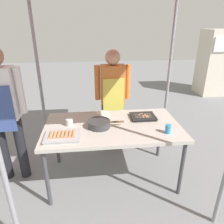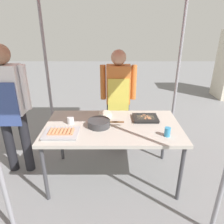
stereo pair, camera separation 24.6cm
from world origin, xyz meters
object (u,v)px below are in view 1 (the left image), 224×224
condiment_bowl (103,115)px  drink_cup_by_wok (168,129)px  tray_meat_skewers (143,117)px  neighbor_stall_left (217,63)px  cooking_wok (99,124)px  tray_grilled_sausages (63,136)px  customer_nearby (3,106)px  stall_table (112,129)px  vendor_woman (113,94)px  drink_cup_near_edge (69,122)px

condiment_bowl → drink_cup_by_wok: size_ratio=1.57×
tray_meat_skewers → neighbor_stall_left: (2.85, 3.06, 0.10)m
tray_meat_skewers → cooking_wok: 0.60m
tray_grilled_sausages → tray_meat_skewers: tray_grilled_sausages is taller
customer_nearby → tray_meat_skewers: bearing=0.8°
tray_grilled_sausages → tray_meat_skewers: bearing=22.2°
stall_table → condiment_bowl: size_ratio=10.10×
condiment_bowl → neighbor_stall_left: (3.35, 2.96, 0.09)m
stall_table → cooking_wok: 0.19m
neighbor_stall_left → vendor_woman: bearing=-141.6°
cooking_wok → customer_nearby: 1.12m
drink_cup_near_edge → customer_nearby: 0.77m
customer_nearby → stall_table: bearing=-6.5°
stall_table → neighbor_stall_left: neighbor_stall_left is taller
condiment_bowl → customer_nearby: 1.18m
tray_meat_skewers → drink_cup_by_wok: bearing=-67.8°
tray_grilled_sausages → drink_cup_by_wok: size_ratio=3.69×
tray_grilled_sausages → tray_meat_skewers: (0.97, 0.40, -0.01)m
tray_grilled_sausages → drink_cup_by_wok: 1.14m
stall_table → drink_cup_by_wok: (0.58, -0.26, 0.10)m
tray_grilled_sausages → neighbor_stall_left: 5.15m
stall_table → tray_meat_skewers: tray_meat_skewers is taller
tray_meat_skewers → condiment_bowl: 0.51m
drink_cup_by_wok → neighbor_stall_left: 4.39m
vendor_woman → customer_nearby: (-1.33, -0.56, 0.09)m
cooking_wok → neighbor_stall_left: (3.42, 3.25, 0.07)m
tray_meat_skewers → neighbor_stall_left: neighbor_stall_left is taller
tray_meat_skewers → drink_cup_near_edge: bearing=-172.8°
tray_meat_skewers → condiment_bowl: bearing=169.2°
drink_cup_by_wok → vendor_woman: vendor_woman is taller
drink_cup_by_wok → customer_nearby: customer_nearby is taller
tray_grilled_sausages → neighbor_stall_left: size_ratio=0.22×
stall_table → customer_nearby: bearing=173.5°
condiment_bowl → vendor_woman: (0.18, 0.44, 0.13)m
drink_cup_by_wok → vendor_woman: size_ratio=0.07×
cooking_wok → vendor_woman: vendor_woman is taller
drink_cup_near_edge → neighbor_stall_left: bearing=40.1°
tray_grilled_sausages → condiment_bowl: 0.68m
tray_grilled_sausages → vendor_woman: (0.64, 0.93, 0.13)m
neighbor_stall_left → tray_meat_skewers: bearing=-133.0°
cooking_wok → neighbor_stall_left: 4.72m
customer_nearby → neighbor_stall_left: 5.46m
tray_grilled_sausages → neighbor_stall_left: neighbor_stall_left is taller
stall_table → cooking_wok: (-0.16, -0.03, 0.10)m
stall_table → customer_nearby: (-1.25, 0.14, 0.29)m
stall_table → drink_cup_by_wok: size_ratio=15.90×
drink_cup_near_edge → vendor_woman: (0.59, 0.65, 0.11)m
tray_grilled_sausages → neighbor_stall_left: (3.82, 3.45, 0.09)m
cooking_wok → drink_cup_by_wok: (0.74, -0.23, 0.01)m
cooking_wok → customer_nearby: customer_nearby is taller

